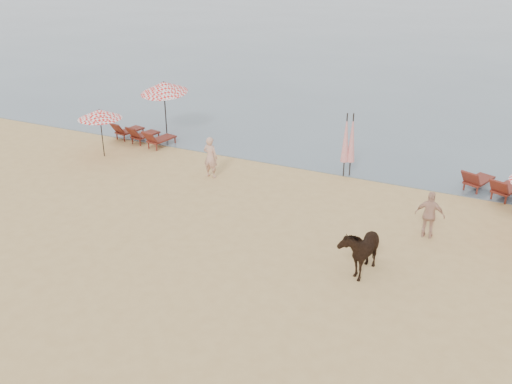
% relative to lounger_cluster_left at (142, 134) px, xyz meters
% --- Properties ---
extents(ground, '(120.00, 120.00, 0.00)m').
position_rel_lounger_cluster_left_xyz_m(ground, '(8.00, -9.94, -0.41)').
color(ground, tan).
rests_on(ground, ground).
extents(sea, '(160.00, 140.00, 0.06)m').
position_rel_lounger_cluster_left_xyz_m(sea, '(8.00, 70.06, -0.41)').
color(sea, '#51606B').
rests_on(sea, ground).
extents(lounger_cluster_left, '(2.93, 2.07, 0.59)m').
position_rel_lounger_cluster_left_xyz_m(lounger_cluster_left, '(0.00, 0.00, 0.00)').
color(lounger_cluster_left, maroon).
rests_on(lounger_cluster_left, ground).
extents(lounger_cluster_right, '(3.15, 2.52, 0.60)m').
position_rel_lounger_cluster_left_xyz_m(lounger_cluster_right, '(15.24, 0.47, 0.01)').
color(lounger_cluster_right, maroon).
rests_on(lounger_cluster_right, ground).
extents(umbrella_open_left_a, '(1.81, 1.81, 2.06)m').
position_rel_lounger_cluster_left_xyz_m(umbrella_open_left_a, '(-0.47, -2.10, 1.45)').
color(umbrella_open_left_a, black).
rests_on(umbrella_open_left_a, ground).
extents(umbrella_open_left_b, '(2.13, 2.17, 2.71)m').
position_rel_lounger_cluster_left_xyz_m(umbrella_open_left_b, '(0.55, 1.19, 1.94)').
color(umbrella_open_left_b, black).
rests_on(umbrella_open_left_b, ground).
extents(umbrella_closed_left, '(0.31, 0.31, 2.55)m').
position_rel_lounger_cluster_left_xyz_m(umbrella_closed_left, '(9.65, 0.17, 1.16)').
color(umbrella_closed_left, black).
rests_on(umbrella_closed_left, ground).
extents(umbrella_closed_right, '(0.31, 0.31, 2.55)m').
position_rel_lounger_cluster_left_xyz_m(umbrella_closed_right, '(9.44, 0.07, 1.16)').
color(umbrella_closed_right, black).
rests_on(umbrella_closed_right, ground).
extents(cow, '(0.94, 1.76, 1.43)m').
position_rel_lounger_cluster_left_xyz_m(cow, '(11.86, -6.35, 0.31)').
color(cow, black).
rests_on(cow, ground).
extents(beachgoer_left, '(0.61, 0.42, 1.63)m').
position_rel_lounger_cluster_left_xyz_m(beachgoer_left, '(4.77, -2.16, 0.41)').
color(beachgoer_left, tan).
rests_on(beachgoer_left, ground).
extents(beachgoer_right_b, '(0.90, 0.38, 1.53)m').
position_rel_lounger_cluster_left_xyz_m(beachgoer_right_b, '(13.26, -3.56, 0.36)').
color(beachgoer_right_b, tan).
rests_on(beachgoer_right_b, ground).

